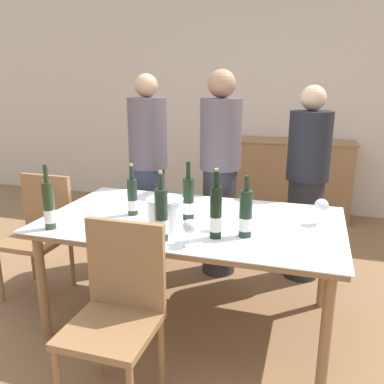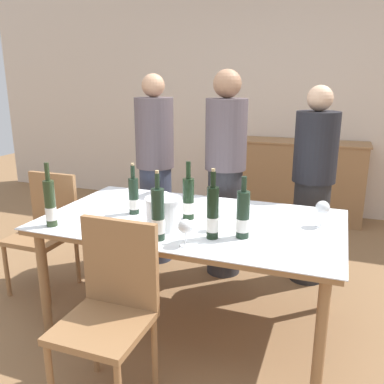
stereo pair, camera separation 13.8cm
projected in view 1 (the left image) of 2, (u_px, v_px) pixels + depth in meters
The scene contains 20 objects.
ground_plane at pixel (192, 319), 2.81m from camera, with size 12.00×12.00×0.00m, color olive.
back_wall at pixel (257, 96), 4.97m from camera, with size 8.00×0.10×2.80m.
sideboard_cabinet at pixel (289, 179), 4.82m from camera, with size 1.44×0.46×0.92m.
dining_table at pixel (192, 228), 2.63m from camera, with size 1.89×1.08×0.74m.
ice_bucket at pixel (165, 213), 2.41m from camera, with size 0.22×0.22×0.19m.
wine_bottle_0 at pixel (161, 217), 2.24m from camera, with size 0.07×0.07×0.40m.
wine_bottle_1 at pixel (246, 215), 2.29m from camera, with size 0.08×0.08×0.36m.
wine_bottle_2 at pixel (132, 197), 2.67m from camera, with size 0.07×0.07×0.34m.
wine_bottle_3 at pixel (188, 200), 2.58m from camera, with size 0.07×0.07×0.37m.
wine_bottle_4 at pixel (216, 214), 2.27m from camera, with size 0.07×0.07×0.40m.
wine_bottle_5 at pixel (49, 206), 2.41m from camera, with size 0.07×0.07×0.39m.
wine_glass_0 at pixel (321, 206), 2.50m from camera, with size 0.09×0.09×0.16m.
wine_glass_1 at pixel (190, 227), 2.17m from camera, with size 0.08×0.08×0.15m.
wine_glass_2 at pixel (217, 215), 2.40m from camera, with size 0.07×0.07×0.13m.
wine_glass_3 at pixel (164, 198), 2.70m from camera, with size 0.08×0.08×0.15m.
chair_left_end at pixel (40, 227), 3.10m from camera, with size 0.42×0.42×0.90m.
chair_near_front at pixel (118, 304), 2.01m from camera, with size 0.42×0.42×0.93m.
person_host at pixel (149, 172), 3.54m from camera, with size 0.33×0.33×1.65m.
person_guest_left at pixel (220, 175), 3.31m from camera, with size 0.33×0.33×1.68m.
person_guest_right at pixel (306, 186), 3.24m from camera, with size 0.33×0.33×1.56m.
Camera 1 is at (0.72, -2.37, 1.61)m, focal length 38.00 mm.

